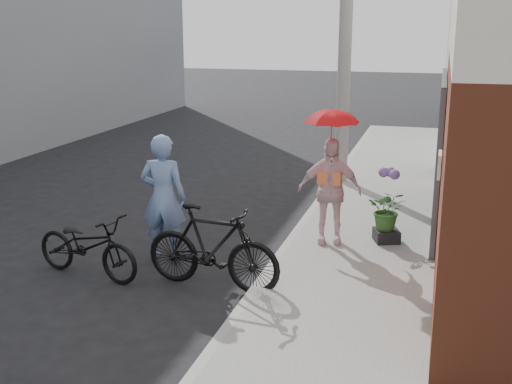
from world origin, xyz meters
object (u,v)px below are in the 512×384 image
at_px(officer, 163,198).
at_px(bike_right, 212,248).
at_px(kimono_woman, 329,191).
at_px(utility_pole, 346,22).
at_px(planter, 386,235).
at_px(bike_left, 87,246).

bearing_deg(officer, bike_right, 136.02).
bearing_deg(kimono_woman, utility_pole, 85.49).
xyz_separation_m(officer, kimono_woman, (2.32, 1.10, -0.00)).
distance_m(kimono_woman, planter, 1.19).
xyz_separation_m(bike_left, planter, (3.95, 2.35, -0.24)).
relative_size(bike_right, kimono_woman, 1.16).
bearing_deg(bike_right, utility_pole, -1.85).
distance_m(bike_right, kimono_woman, 2.35).
distance_m(utility_pole, kimono_woman, 4.89).
bearing_deg(officer, planter, -162.03).
height_order(officer, kimono_woman, officer).
relative_size(utility_pole, planter, 18.79).
bearing_deg(officer, bike_left, 47.24).
relative_size(bike_right, planter, 5.19).
bearing_deg(utility_pole, planter, -70.98).
bearing_deg(bike_right, planter, -37.90).
bearing_deg(utility_pole, bike_left, -112.78).
height_order(officer, bike_right, officer).
distance_m(officer, planter, 3.57).
bearing_deg(planter, officer, -156.79).
bearing_deg(officer, kimono_woman, -159.88).
height_order(utility_pole, bike_right, utility_pole).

